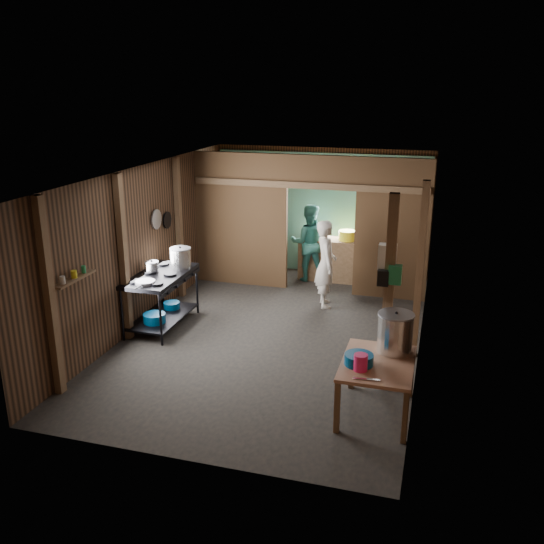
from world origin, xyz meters
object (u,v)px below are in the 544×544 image
(gas_range, at_px, (162,300))
(stove_pot_large, at_px, (181,258))
(stock_pot, at_px, (395,333))
(cook, at_px, (326,264))
(pink_bucket, at_px, (361,362))
(yellow_tub, at_px, (347,235))
(prep_table, at_px, (376,388))

(gas_range, relative_size, stove_pot_large, 4.29)
(stock_pot, height_order, cook, cook)
(pink_bucket, height_order, yellow_tub, yellow_tub)
(prep_table, relative_size, stock_pot, 2.25)
(prep_table, height_order, yellow_tub, yellow_tub)
(stove_pot_large, height_order, stock_pot, stove_pot_large)
(cook, bearing_deg, yellow_tub, -24.56)
(prep_table, bearing_deg, pink_bucket, -122.82)
(gas_range, xyz_separation_m, yellow_tub, (2.53, 3.18, 0.50))
(prep_table, bearing_deg, stock_pot, 66.03)
(stock_pot, relative_size, cook, 0.33)
(yellow_tub, relative_size, cook, 0.22)
(gas_range, xyz_separation_m, stock_pot, (3.87, -1.39, 0.48))
(stove_pot_large, relative_size, yellow_tub, 1.02)
(gas_range, bearing_deg, stock_pot, -19.84)
(stove_pot_large, bearing_deg, cook, 29.04)
(gas_range, bearing_deg, cook, 34.97)
(stove_pot_large, xyz_separation_m, yellow_tub, (2.36, 2.74, -0.11))
(gas_range, distance_m, yellow_tub, 4.09)
(stock_pot, bearing_deg, gas_range, 160.16)
(prep_table, xyz_separation_m, stove_pot_large, (-3.54, 2.19, 0.72))
(prep_table, xyz_separation_m, yellow_tub, (-1.18, 4.92, 0.60))
(stove_pot_large, height_order, pink_bucket, stove_pot_large)
(pink_bucket, bearing_deg, cook, 107.22)
(stove_pot_large, bearing_deg, gas_range, -111.13)
(prep_table, distance_m, cook, 3.69)
(prep_table, relative_size, pink_bucket, 5.97)
(cook, bearing_deg, pink_bucket, 177.68)
(yellow_tub, bearing_deg, prep_table, -76.48)
(pink_bucket, height_order, cook, cook)
(prep_table, relative_size, cook, 0.74)
(yellow_tub, distance_m, cook, 1.51)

